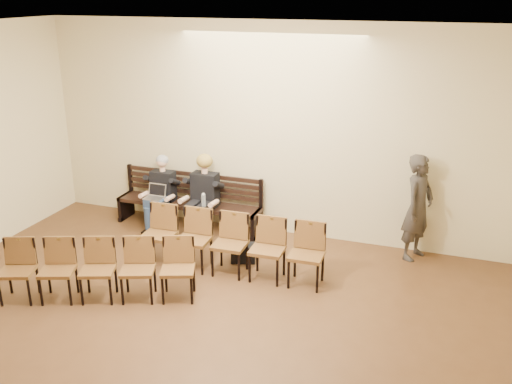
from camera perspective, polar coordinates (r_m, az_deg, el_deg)
room_walls at (r=5.44m, az=-12.73°, el=4.20°), size 8.02×10.01×3.51m
bench at (r=10.01m, az=-6.73°, el=-2.26°), size 2.60×0.90×0.45m
seated_man at (r=9.98m, az=-9.48°, el=-0.16°), size 0.50×0.69×1.20m
seated_woman at (r=9.62m, az=-5.34°, el=-0.50°), size 0.55×0.76×1.27m
laptop at (r=9.84m, az=-10.19°, el=-0.71°), size 0.34×0.27×0.23m
water_bottle at (r=9.34m, az=-5.24°, el=-1.57°), size 0.08×0.08×0.24m
bag at (r=8.76m, az=-1.28°, el=-6.10°), size 0.42×0.35×0.27m
passerby at (r=8.91m, az=15.97°, el=-0.75°), size 0.69×0.81×1.90m
chair_row_front at (r=7.91m, az=-15.56°, el=-7.60°), size 2.55×1.34×0.83m
chair_row_back at (r=8.28m, az=-2.66°, el=-5.33°), size 2.75×0.58×0.89m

